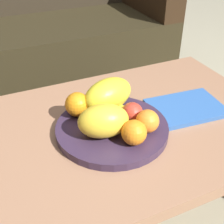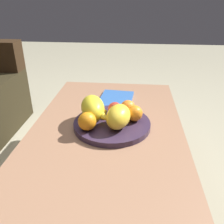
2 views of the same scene
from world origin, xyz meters
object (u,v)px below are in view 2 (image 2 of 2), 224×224
Objects in this scene: apple_front at (115,109)px; banana_bunch at (97,115)px; magazine at (116,100)px; orange_front at (128,107)px; fruit_bowl at (112,124)px; melon_smaller_beside at (93,108)px; orange_left at (87,121)px; melon_large_front at (118,117)px; orange_right at (135,113)px; coffee_table at (106,137)px.

banana_bunch is at bearing 128.16° from apple_front.
apple_front reaches higher than magazine.
apple_front is at bearing 107.04° from orange_front.
melon_smaller_beside is at bearing 73.07° from fruit_bowl.
banana_bunch is (0.08, -0.03, -0.01)m from orange_left.
melon_large_front is at bearing -119.47° from melon_smaller_beside.
orange_left is at bearing 116.42° from orange_right.
orange_front is 0.07m from orange_right.
orange_front is at bearing -46.07° from orange_left.
orange_right is at bearing -84.29° from banana_bunch.
orange_front is 0.22m from magazine.
banana_bunch is (-0.06, 0.08, -0.01)m from apple_front.
orange_front reaches higher than banana_bunch.
melon_smaller_beside is (0.03, 0.09, 0.07)m from fruit_bowl.
melon_smaller_beside is 1.10× the size of banana_bunch.
melon_large_front reaches higher than banana_bunch.
melon_smaller_beside is 2.27× the size of orange_left.
melon_smaller_beside reaches higher than magazine.
orange_left is 0.32× the size of magazine.
coffee_table is at bearing 147.69° from fruit_bowl.
orange_left reaches higher than magazine.
orange_right is (-0.06, -0.03, 0.00)m from orange_front.
melon_smaller_beside is 2.53× the size of orange_front.
coffee_table is 7.49× the size of banana_bunch.
orange_front is 0.06m from apple_front.
banana_bunch is at bearing 172.52° from magazine.
apple_front is (0.04, -0.10, -0.02)m from melon_smaller_beside.
orange_right is 0.45× the size of banana_bunch.
melon_smaller_beside is at bearing 47.33° from coffee_table.
melon_large_front reaches higher than magazine.
orange_right is (-0.01, -0.19, -0.02)m from melon_smaller_beside.
orange_right is at bearing -47.22° from melon_large_front.
fruit_bowl is at bearing -173.65° from magazine.
banana_bunch is at bearing 48.37° from coffee_table.
coffee_table is 0.07m from fruit_bowl.
melon_large_front is at bearing 163.73° from orange_front.
orange_left is at bearing 127.95° from fruit_bowl.
coffee_table is at bearing -61.58° from orange_left.
apple_front is at bearing -6.76° from fruit_bowl.
fruit_bowl is at bearing 102.41° from orange_right.
melon_large_front is at bearing -168.29° from magazine.
magazine is at bearing -14.38° from orange_left.
orange_front reaches higher than apple_front.
melon_large_front is 0.14m from orange_left.
melon_smaller_beside reaches higher than orange_front.
orange_front is 1.06× the size of apple_front.
fruit_bowl is at bearing -32.31° from coffee_table.
orange_front is 0.90× the size of orange_left.
orange_front reaches higher than fruit_bowl.
fruit_bowl is (0.04, -0.02, 0.05)m from coffee_table.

